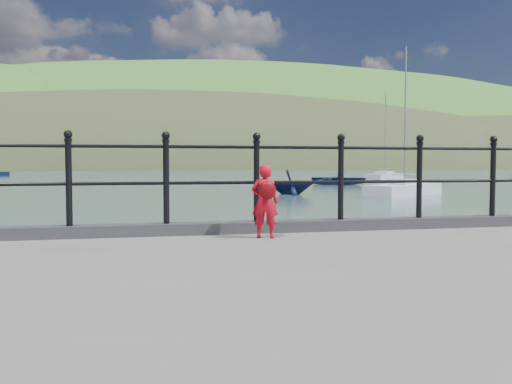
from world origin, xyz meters
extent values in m
plane|color=#2D4251|center=(0.00, 0.00, 0.00)|extent=(600.00, 600.00, 0.00)
cube|color=#28282B|center=(0.00, -0.15, 1.07)|extent=(60.00, 0.30, 0.15)
cylinder|color=black|center=(0.00, -0.15, 1.67)|extent=(18.00, 0.04, 0.04)
cylinder|color=black|center=(0.00, -0.15, 2.15)|extent=(18.00, 0.04, 0.04)
cylinder|color=black|center=(-1.80, -0.15, 1.67)|extent=(0.08, 0.08, 1.05)
sphere|color=black|center=(-1.80, -0.15, 2.29)|extent=(0.11, 0.11, 0.11)
cylinder|color=black|center=(-0.60, -0.15, 1.67)|extent=(0.08, 0.08, 1.05)
sphere|color=black|center=(-0.60, -0.15, 2.29)|extent=(0.11, 0.11, 0.11)
cylinder|color=black|center=(0.60, -0.15, 1.67)|extent=(0.08, 0.08, 1.05)
sphere|color=black|center=(0.60, -0.15, 2.29)|extent=(0.11, 0.11, 0.11)
cylinder|color=black|center=(1.80, -0.15, 1.67)|extent=(0.08, 0.08, 1.05)
sphere|color=black|center=(1.80, -0.15, 2.29)|extent=(0.11, 0.11, 0.11)
cylinder|color=black|center=(3.00, -0.15, 1.67)|extent=(0.08, 0.08, 1.05)
sphere|color=black|center=(3.00, -0.15, 2.29)|extent=(0.11, 0.11, 0.11)
cylinder|color=black|center=(4.20, -0.15, 1.67)|extent=(0.08, 0.08, 1.05)
sphere|color=black|center=(4.20, -0.15, 2.29)|extent=(0.11, 0.11, 0.11)
ellipsoid|color=#333A21|center=(20.00, 195.00, -15.40)|extent=(400.00, 100.00, 88.00)
ellipsoid|color=#387026|center=(60.00, 255.00, -27.30)|extent=(600.00, 180.00, 156.00)
cube|color=silver|center=(-35.00, 181.00, 3.00)|extent=(9.00, 6.00, 6.00)
cube|color=#4C4744|center=(-35.00, 181.00, 7.00)|extent=(9.50, 6.50, 2.00)
cube|color=silver|center=(-12.00, 181.00, 3.00)|extent=(9.00, 6.00, 6.00)
cube|color=#4C4744|center=(-12.00, 181.00, 7.00)|extent=(9.50, 6.50, 2.00)
cube|color=silver|center=(18.00, 181.00, 3.00)|extent=(9.00, 6.00, 6.00)
cube|color=#4C4744|center=(18.00, 181.00, 7.00)|extent=(9.50, 6.50, 2.00)
cube|color=silver|center=(45.00, 181.00, 3.00)|extent=(9.00, 6.00, 6.00)
cube|color=#4C4744|center=(45.00, 181.00, 7.00)|extent=(9.50, 6.50, 2.00)
imported|color=red|center=(0.58, -0.70, 1.46)|extent=(0.39, 0.33, 0.92)
ellipsoid|color=#BD070D|center=(0.58, -0.83, 1.61)|extent=(0.22, 0.11, 0.23)
imported|color=navy|center=(17.24, 39.46, 0.53)|extent=(6.23, 6.15, 1.06)
imported|color=black|center=(8.46, 25.35, 0.78)|extent=(3.45, 3.15, 1.56)
cube|color=white|center=(14.70, 22.42, 0.25)|extent=(6.45, 5.35, 0.90)
cube|color=beige|center=(14.70, 22.42, 0.75)|extent=(2.63, 2.40, 0.50)
cylinder|color=#A5A5A8|center=(14.70, 22.42, 4.78)|extent=(0.10, 0.10, 8.15)
cylinder|color=#A5A5A8|center=(14.70, 22.42, 1.30)|extent=(2.45, 1.79, 0.06)
cube|color=white|center=(28.83, 54.17, 0.25)|extent=(7.07, 6.67, 0.90)
cube|color=beige|center=(28.83, 54.17, 0.75)|extent=(2.96, 2.88, 0.50)
cylinder|color=#A5A5A8|center=(28.83, 54.17, 5.62)|extent=(0.10, 0.10, 9.84)
cylinder|color=#A5A5A8|center=(28.83, 54.17, 1.30)|extent=(2.60, 2.35, 0.06)
camera|label=1|loc=(-0.98, -7.23, 1.93)|focal=38.00mm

